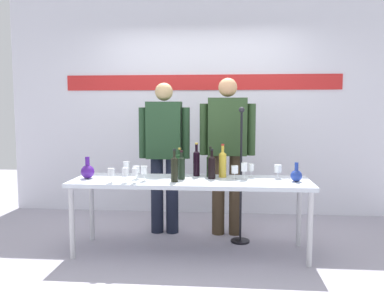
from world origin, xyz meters
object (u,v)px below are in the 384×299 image
Objects in this scene: wine_bottle_0 at (181,167)px; wine_bottle_3 at (174,168)px; wine_bottle_1 at (210,165)px; wine_glass_left_1 at (111,173)px; decanter_blue_right at (296,175)px; wine_bottle_4 at (212,166)px; wine_glass_left_3 at (144,170)px; display_table at (191,185)px; wine_glass_left_0 at (135,172)px; wine_glass_right_3 at (251,168)px; wine_glass_right_2 at (244,167)px; wine_glass_right_0 at (278,169)px; wine_bottle_6 at (223,163)px; wine_bottle_5 at (196,162)px; presenter_left at (164,149)px; presenter_right at (227,146)px; wine_bottle_2 at (180,165)px; microphone_stand at (241,198)px; wine_glass_left_4 at (127,166)px; wine_glass_left_2 at (136,170)px; wine_glass_left_5 at (125,172)px; wine_glass_right_1 at (235,170)px; decanter_blue_left at (88,171)px.

wine_bottle_0 is 0.90× the size of wine_bottle_3.
wine_glass_left_1 is (-0.90, -0.42, -0.03)m from wine_bottle_1.
decanter_blue_right is 0.81m from wine_bottle_4.
decanter_blue_right is 1.44m from wine_glass_left_3.
display_table is 0.77m from wine_glass_left_1.
wine_glass_left_1 is at bearing -157.86° from wine_bottle_0.
wine_glass_right_3 is at bearing 20.27° from wine_glass_left_0.
wine_glass_right_0 is at bearing 12.96° from wine_glass_right_2.
wine_bottle_3 is (-0.14, -0.13, 0.19)m from display_table.
wine_glass_left_0 is (-0.70, -0.29, -0.02)m from wine_bottle_4.
wine_glass_left_3 is at bearing -159.63° from wine_bottle_6.
wine_bottle_1 is at bearing 175.93° from wine_glass_right_0.
wine_bottle_5 is at bearing 62.50° from wine_bottle_3.
wine_glass_left_0 is (-0.41, -0.23, -0.02)m from wine_bottle_0.
wine_bottle_6 is 1.10m from wine_glass_left_1.
wine_bottle_6 is at bearing -34.10° from presenter_left.
wine_bottle_3 is 0.68m from wine_glass_right_2.
presenter_left is 5.06× the size of wine_bottle_6.
presenter_right is 0.70m from wine_bottle_2.
microphone_stand is at bearing 20.19° from wine_bottle_2.
wine_glass_left_3 is at bearing -51.75° from wine_glass_left_4.
presenter_right reaches higher than wine_glass_left_2.
wine_bottle_4 is 2.26× the size of wine_glass_left_2.
wine_bottle_0 reaches higher than wine_glass_left_2.
wine_bottle_5 reaches higher than wine_bottle_0.
wine_bottle_4 reaches higher than wine_bottle_0.
wine_bottle_0 is 0.70m from wine_glass_right_3.
wine_bottle_0 is 0.55m from wine_glass_left_5.
decanter_blue_right is at bearing 7.50° from wine_glass_left_5.
wine_glass_right_3 is at bearing -3.74° from wine_bottle_5.
wine_bottle_1 is at bearing 30.75° from wine_bottle_0.
wine_glass_left_5 is 1.27m from microphone_stand.
wine_bottle_2 reaches higher than wine_glass_left_0.
wine_glass_left_1 is (-1.07, -0.85, -0.18)m from presenter_right.
wine_glass_left_3 reaches higher than wine_glass_left_1.
wine_bottle_6 is 2.44× the size of wine_glass_right_0.
wine_bottle_2 reaches higher than wine_glass_left_5.
wine_bottle_0 is 0.68m from wine_glass_left_1.
wine_bottle_0 is 1.94× the size of wine_glass_left_3.
wine_bottle_5 is at bearing 173.78° from wine_glass_right_0.
wine_bottle_5 is 2.56× the size of wine_glass_right_1.
decanter_blue_right is 1.30× the size of wine_glass_left_5.
decanter_blue_left is 0.70× the size of wine_bottle_1.
presenter_left is 0.93m from wine_glass_left_1.
microphone_stand is at bearing 26.07° from wine_glass_left_3.
wine_glass_right_0 is (1.20, -0.48, -0.14)m from presenter_left.
wine_glass_right_2 is at bearing -27.07° from wine_bottle_6.
display_table is 1.03m from decanter_blue_left.
wine_glass_left_2 is 0.92× the size of wine_glass_left_5.
decanter_blue_left reaches higher than wine_glass_left_0.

